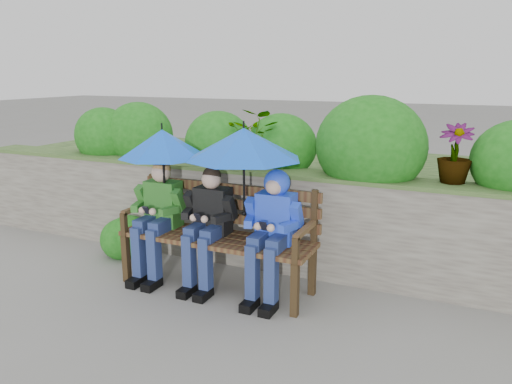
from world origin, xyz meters
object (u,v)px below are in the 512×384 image
at_px(park_bench, 220,229).
at_px(umbrella_left, 162,143).
at_px(umbrella_right, 244,144).
at_px(boy_right, 272,224).
at_px(boy_left, 158,213).
at_px(boy_middle, 208,221).

xyz_separation_m(park_bench, umbrella_left, (-0.57, -0.06, 0.78)).
xyz_separation_m(park_bench, umbrella_right, (0.29, -0.08, 0.83)).
bearing_deg(boy_right, umbrella_left, 179.20).
distance_m(park_bench, umbrella_left, 0.97).
distance_m(boy_left, umbrella_left, 0.69).
xyz_separation_m(boy_left, umbrella_right, (0.93, 0.01, 0.73)).
bearing_deg(umbrella_left, park_bench, 6.16).
xyz_separation_m(park_bench, boy_middle, (-0.08, -0.09, 0.09)).
bearing_deg(boy_left, umbrella_left, 22.19).
distance_m(boy_left, umbrella_right, 1.18).
xyz_separation_m(park_bench, boy_right, (0.56, -0.08, 0.15)).
distance_m(umbrella_left, umbrella_right, 0.86).
bearing_deg(park_bench, umbrella_right, -15.49).
height_order(park_bench, boy_middle, boy_middle).
bearing_deg(umbrella_left, umbrella_right, -1.28).
relative_size(boy_right, umbrella_left, 1.40).
bearing_deg(boy_right, boy_left, -179.39).
relative_size(boy_right, umbrella_right, 1.13).
distance_m(boy_middle, umbrella_right, 0.83).
height_order(park_bench, boy_left, boy_left).
bearing_deg(boy_left, boy_right, 0.61).
height_order(boy_middle, umbrella_right, umbrella_right).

